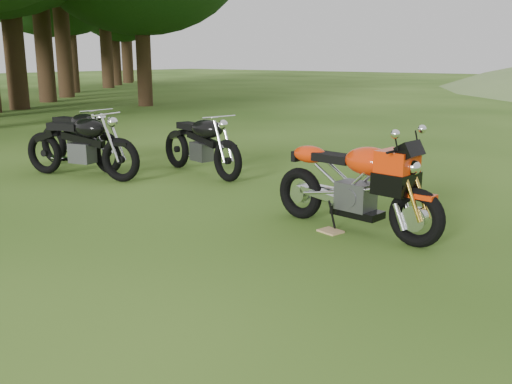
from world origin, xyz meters
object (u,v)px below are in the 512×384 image
Objects in this scene: sport_motorcycle at (355,177)px; plywood_board at (331,231)px; vintage_moto_a at (201,142)px; vintage_moto_b at (80,143)px; vintage_moto_c at (79,136)px.

sport_motorcycle is 0.64m from plywood_board.
vintage_moto_a is at bearing 166.42° from sport_motorcycle.
sport_motorcycle is 1.00× the size of vintage_moto_a.
vintage_moto_a is at bearing 157.10° from plywood_board.
vintage_moto_a is at bearing 32.30° from vintage_moto_b.
plywood_board is 5.28m from vintage_moto_c.
vintage_moto_b is 0.83m from vintage_moto_c.
vintage_moto_a is 1.86m from vintage_moto_b.
vintage_moto_c is at bearing -143.64° from vintage_moto_a.
plywood_board is at bearing -5.85° from vintage_moto_c.
sport_motorcycle is 4.71m from vintage_moto_b.
sport_motorcycle is at bearing -7.19° from vintage_moto_a.
plywood_board is at bearing -10.91° from vintage_moto_a.
plywood_board is (-0.17, -0.18, -0.59)m from sport_motorcycle.
sport_motorcycle is at bearing -3.74° from vintage_moto_c.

